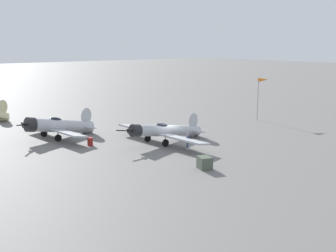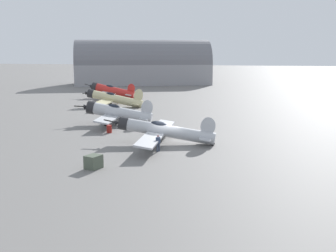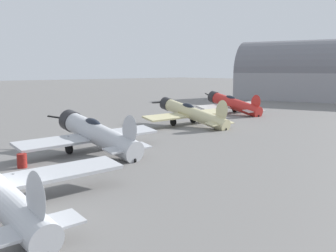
% 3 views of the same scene
% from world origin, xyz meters
% --- Properties ---
extents(airplane_mid_apron, '(10.11, 11.64, 3.32)m').
position_xyz_m(airplane_mid_apron, '(-8.53, 9.86, 1.41)').
color(airplane_mid_apron, '#B7BABF').
rests_on(airplane_mid_apron, ground_plane).
extents(airplane_far_line, '(10.01, 11.46, 3.36)m').
position_xyz_m(airplane_far_line, '(-13.99, 24.94, 1.36)').
color(airplane_far_line, beige).
rests_on(airplane_far_line, ground_plane).
extents(airplane_outer_stand, '(10.76, 11.06, 3.20)m').
position_xyz_m(airplane_outer_stand, '(-18.31, 37.12, 1.39)').
color(airplane_outer_stand, red).
rests_on(airplane_outer_stand, ground_plane).
extents(fuel_drum, '(0.63, 0.63, 0.89)m').
position_xyz_m(fuel_drum, '(-7.64, 4.05, 0.44)').
color(fuel_drum, maroon).
rests_on(fuel_drum, ground_plane).
extents(distant_hangar, '(37.63, 23.35, 12.85)m').
position_xyz_m(distant_hangar, '(-20.05, 68.94, 4.55)').
color(distant_hangar, '#939399').
rests_on(distant_hangar, ground_plane).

